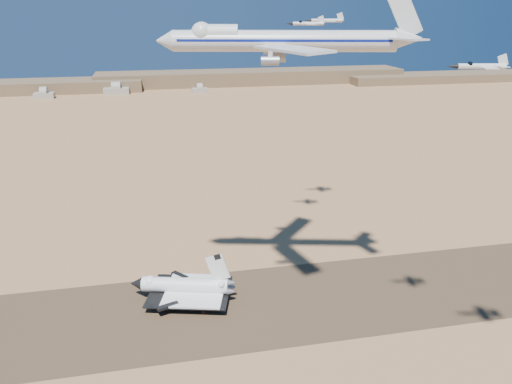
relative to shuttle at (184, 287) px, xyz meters
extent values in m
plane|color=#B17C4E|center=(11.74, -9.08, -4.90)|extent=(1200.00, 1200.00, 0.00)
cube|color=brown|center=(11.74, -9.08, -4.87)|extent=(600.00, 50.00, 0.06)
cube|color=brown|center=(131.74, 530.92, 4.10)|extent=(420.00, 60.00, 18.00)
cube|color=brown|center=(411.74, 500.92, 0.60)|extent=(300.00, 60.00, 11.00)
cube|color=#A19A8E|center=(-128.26, 460.92, -1.65)|extent=(22.00, 14.00, 6.50)
cube|color=#A19A8E|center=(-48.26, 475.92, -1.15)|extent=(30.00, 15.00, 7.50)
cube|color=#A19A8E|center=(51.74, 465.92, -2.15)|extent=(19.00, 12.50, 5.50)
cylinder|color=white|center=(0.08, -0.02, 0.69)|extent=(30.18, 12.80, 5.22)
cone|color=black|center=(-16.31, 4.39, 0.69)|extent=(5.34, 5.88, 4.96)
sphere|color=white|center=(-11.63, 3.13, 1.44)|extent=(4.85, 4.85, 4.85)
cube|color=white|center=(3.68, -0.99, -1.45)|extent=(25.63, 26.95, 0.84)
cube|color=black|center=(1.88, -0.51, -1.87)|extent=(32.83, 28.88, 0.47)
cube|color=white|center=(11.79, -3.17, 7.97)|extent=(8.52, 2.88, 10.74)
cylinder|color=gray|center=(-11.63, 3.13, -3.41)|extent=(0.34, 0.34, 2.98)
cylinder|color=black|center=(-11.63, 3.13, -4.39)|extent=(1.10, 0.67, 1.03)
cylinder|color=gray|center=(4.27, -5.98, -3.41)|extent=(0.34, 0.34, 2.98)
cylinder|color=black|center=(4.27, -5.98, -4.39)|extent=(1.10, 0.67, 1.03)
cylinder|color=gray|center=(6.69, 3.03, -3.41)|extent=(0.34, 0.34, 2.98)
cylinder|color=black|center=(6.69, 3.03, -4.39)|extent=(1.10, 0.67, 1.03)
cylinder|color=silver|center=(31.32, -12.78, 83.59)|extent=(62.93, 20.59, 5.96)
cone|color=silver|center=(-1.71, -4.84, 83.59)|extent=(5.92, 6.88, 5.96)
sphere|color=silver|center=(8.70, -7.34, 85.73)|extent=(6.14, 6.14, 6.14)
cube|color=silver|center=(29.65, -27.70, 82.47)|extent=(15.09, 29.13, 0.65)
cube|color=silver|center=(36.61, 1.26, 82.47)|extent=(24.78, 26.46, 0.65)
cube|color=silver|center=(62.49, -26.50, 84.52)|extent=(7.81, 11.27, 0.47)
cube|color=silver|center=(65.31, -14.73, 84.52)|extent=(10.76, 10.95, 0.47)
cube|color=silver|center=(63.90, -20.62, 90.57)|extent=(10.47, 3.11, 13.31)
cylinder|color=gray|center=(27.55, -20.49, 79.68)|extent=(5.09, 3.44, 2.42)
cylinder|color=gray|center=(23.78, -28.20, 79.68)|extent=(5.09, 3.44, 2.42)
cylinder|color=gray|center=(31.47, -4.20, 79.68)|extent=(5.09, 3.44, 2.42)
cylinder|color=gray|center=(31.62, 4.38, 79.68)|extent=(5.09, 3.44, 2.42)
imported|color=#C83C0B|center=(5.47, -11.04, -4.03)|extent=(0.40, 0.60, 1.63)
imported|color=#C83C0B|center=(9.83, -7.90, -3.89)|extent=(0.79, 1.04, 1.90)
imported|color=#C83C0B|center=(8.81, -10.16, -3.89)|extent=(1.23, 1.15, 1.91)
cylinder|color=silver|center=(67.09, -52.76, 79.95)|extent=(10.92, 3.19, 1.27)
cone|color=black|center=(60.67, -51.59, 79.95)|extent=(2.53, 1.58, 1.18)
sphere|color=black|center=(64.41, -52.27, 80.40)|extent=(1.27, 1.27, 1.27)
cube|color=silver|center=(67.98, -52.92, 79.77)|extent=(4.41, 7.70, 0.23)
cube|color=silver|center=(71.55, -53.57, 79.95)|extent=(2.77, 4.81, 0.18)
cube|color=silver|center=(71.72, -53.60, 81.22)|extent=(2.74, 0.71, 3.07)
cylinder|color=silver|center=(52.15, 31.19, 87.06)|extent=(11.24, 3.92, 1.31)
cone|color=black|center=(45.59, 32.78, 87.06)|extent=(2.65, 1.76, 1.22)
sphere|color=black|center=(49.42, 31.85, 87.53)|extent=(1.31, 1.31, 1.31)
cube|color=silver|center=(53.06, 30.97, 86.87)|extent=(4.95, 8.06, 0.23)
cube|color=silver|center=(56.70, 30.09, 87.06)|extent=(3.11, 5.04, 0.19)
cube|color=silver|center=(56.88, 30.04, 88.37)|extent=(2.81, 0.90, 3.17)
cylinder|color=silver|center=(65.34, 48.22, 87.74)|extent=(12.74, 3.29, 1.48)
cone|color=black|center=(57.83, 49.32, 87.74)|extent=(2.91, 1.75, 1.37)
sphere|color=black|center=(62.21, 48.68, 88.26)|extent=(1.48, 1.48, 1.48)
cube|color=silver|center=(66.39, 48.07, 87.52)|extent=(4.87, 8.88, 0.26)
cube|color=silver|center=(70.56, 47.46, 87.74)|extent=(3.06, 5.55, 0.21)
cube|color=silver|center=(70.77, 47.43, 89.21)|extent=(3.20, 0.72, 3.57)
camera|label=1|loc=(-6.39, -155.55, 92.09)|focal=35.00mm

